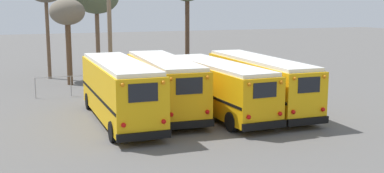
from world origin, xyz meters
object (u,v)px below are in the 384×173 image
at_px(school_bus_2, 218,86).
at_px(school_bus_3, 259,82).
at_px(school_bus_1, 164,84).
at_px(bare_tree_1, 67,14).
at_px(school_bus_0, 120,89).
at_px(utility_pole, 110,26).

height_order(school_bus_2, school_bus_3, school_bus_3).
bearing_deg(school_bus_1, bare_tree_1, 108.11).
relative_size(school_bus_0, school_bus_1, 1.01).
xyz_separation_m(school_bus_1, utility_pole, (-1.12, 10.20, 2.90)).
height_order(school_bus_0, utility_pole, utility_pole).
distance_m(school_bus_2, school_bus_3, 2.89).
bearing_deg(school_bus_2, school_bus_0, 177.33).
distance_m(school_bus_1, bare_tree_1, 13.42).
bearing_deg(school_bus_0, bare_tree_1, 94.84).
distance_m(school_bus_1, school_bus_2, 3.19).
bearing_deg(utility_pole, school_bus_3, -58.58).
relative_size(school_bus_3, bare_tree_1, 1.61).
distance_m(school_bus_2, bare_tree_1, 15.75).
distance_m(school_bus_0, school_bus_1, 3.08).
bearing_deg(utility_pole, school_bus_2, -71.01).
xyz_separation_m(school_bus_1, school_bus_3, (5.74, -1.03, -0.05)).
height_order(school_bus_0, school_bus_3, school_bus_0).
bearing_deg(school_bus_3, bare_tree_1, 126.30).
height_order(school_bus_0, bare_tree_1, bare_tree_1).
height_order(school_bus_1, school_bus_2, school_bus_1).
bearing_deg(bare_tree_1, utility_pole, -35.22).
bearing_deg(school_bus_0, school_bus_1, 21.39).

